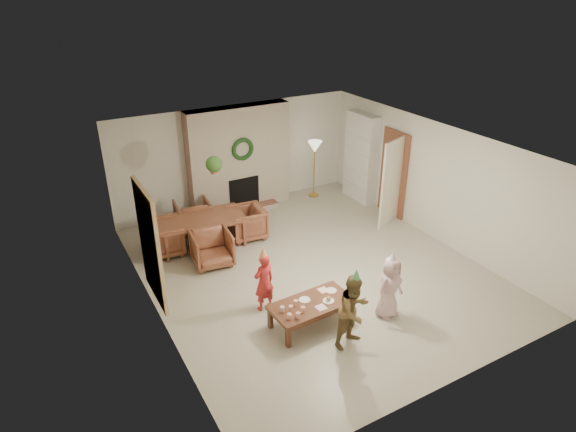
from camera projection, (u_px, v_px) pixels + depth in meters
floor at (311, 269)px, 9.57m from camera, size 7.00×7.00×0.00m
ceiling at (314, 146)px, 8.46m from camera, size 7.00×7.00×0.00m
wall_back at (236, 156)px, 11.76m from camera, size 7.00×0.00×7.00m
wall_front at (457, 314)px, 6.27m from camera, size 7.00×0.00×7.00m
wall_left at (151, 251)px, 7.70m from camera, size 0.00×7.00×7.00m
wall_right at (434, 181)px, 10.33m from camera, size 0.00×7.00×7.00m
fireplace_mass at (239, 159)px, 11.60m from camera, size 2.50×0.40×2.50m
fireplace_hearth at (247, 210)px, 11.85m from camera, size 1.60×0.30×0.12m
fireplace_firebox at (244, 192)px, 11.81m from camera, size 0.75×0.12×0.75m
fireplace_wreath at (243, 149)px, 11.29m from camera, size 0.54×0.10×0.54m
floor_lamp_base at (314, 195)px, 12.75m from camera, size 0.27×0.27×0.03m
floor_lamp_post at (314, 171)px, 12.46m from camera, size 0.03×0.03×1.32m
floor_lamp_shade at (315, 147)px, 12.18m from camera, size 0.35×0.35×0.29m
bookshelf_carcass at (361, 157)px, 12.13m from camera, size 0.30×1.00×2.20m
bookshelf_shelf_a at (359, 182)px, 12.41m from camera, size 0.30×0.92×0.03m
bookshelf_shelf_b at (360, 167)px, 12.23m from camera, size 0.30×0.92×0.03m
bookshelf_shelf_c at (361, 152)px, 12.05m from camera, size 0.30×0.92×0.03m
bookshelf_shelf_d at (362, 136)px, 11.88m from camera, size 0.30×0.92×0.03m
books_row_lower at (362, 179)px, 12.22m from camera, size 0.20×0.40×0.24m
books_row_mid at (358, 161)px, 12.20m from camera, size 0.20×0.44×0.24m
books_row_upper at (363, 148)px, 11.91m from camera, size 0.20×0.36×0.22m
door_frame at (394, 174)px, 11.36m from camera, size 0.05×0.86×2.04m
door_leaf at (392, 183)px, 10.90m from camera, size 0.77×0.32×2.00m
curtain_panel at (150, 245)px, 7.87m from camera, size 0.06×1.20×2.00m
dining_table at (202, 232)px, 10.25m from camera, size 1.88×1.18×0.63m
dining_chair_near at (212, 248)px, 9.59m from camera, size 0.82×0.84×0.69m
dining_chair_far at (193, 216)px, 10.88m from camera, size 0.82×0.84×0.69m
dining_chair_left at (164, 238)px, 9.96m from camera, size 0.84×0.82×0.69m
dining_chair_right at (247, 223)px, 10.58m from camera, size 0.84×0.82×0.69m
hanging_plant_cord at (213, 153)px, 9.22m from camera, size 0.01×0.01×0.70m
hanging_plant_pot at (214, 170)px, 9.38m from camera, size 0.16×0.16×0.12m
hanging_plant_foliage at (214, 164)px, 9.32m from camera, size 0.32×0.32×0.32m
coffee_table_top at (312, 304)px, 7.89m from camera, size 1.38×0.74×0.06m
coffee_table_apron at (311, 308)px, 7.92m from camera, size 1.27×0.63×0.08m
coffee_leg_fl at (288, 337)px, 7.48m from camera, size 0.08×0.08×0.35m
coffee_leg_fr at (351, 311)px, 8.07m from camera, size 0.08×0.08×0.35m
coffee_leg_bl at (270, 318)px, 7.90m from camera, size 0.08×0.08×0.35m
coffee_leg_br at (331, 295)px, 8.49m from camera, size 0.08×0.08×0.35m
cup_a at (289, 316)px, 7.49m from camera, size 0.08×0.08×0.09m
cup_b at (282, 309)px, 7.65m from camera, size 0.08×0.08×0.09m
cup_c at (298, 315)px, 7.51m from camera, size 0.08×0.08×0.09m
cup_d at (291, 308)px, 7.67m from camera, size 0.08×0.08×0.09m
cup_e at (303, 309)px, 7.64m from camera, size 0.08×0.08×0.09m
cup_f at (296, 303)px, 7.80m from camera, size 0.08×0.08×0.09m
plate_a at (305, 300)px, 7.95m from camera, size 0.20×0.20×0.01m
plate_b at (328, 301)px, 7.92m from camera, size 0.20×0.20×0.01m
plate_c at (331, 290)px, 8.18m from camera, size 0.20×0.20×0.01m
food_scoop at (329, 299)px, 7.90m from camera, size 0.08×0.08×0.07m
napkin_left at (321, 308)px, 7.76m from camera, size 0.16×0.16×0.01m
napkin_right at (323, 290)px, 8.19m from camera, size 0.16×0.16×0.01m
child_red at (264, 282)px, 8.21m from camera, size 0.41×0.30×1.06m
party_hat_red at (263, 253)px, 7.95m from camera, size 0.17×0.17×0.20m
child_plaid at (354, 311)px, 7.38m from camera, size 0.67×0.57×1.21m
party_hat_plaid at (356, 274)px, 7.09m from camera, size 0.16×0.16×0.20m
child_pink at (390, 287)px, 8.04m from camera, size 0.59×0.45×1.10m
party_hat_pink at (393, 256)px, 7.78m from camera, size 0.15×0.15×0.20m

